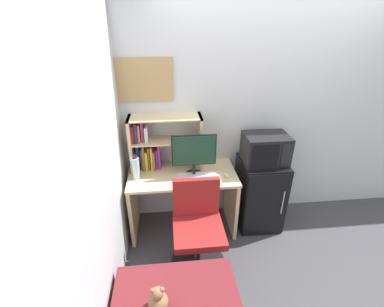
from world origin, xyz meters
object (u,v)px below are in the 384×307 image
at_px(computer_mouse, 227,175).
at_px(mini_fridge, 259,193).
at_px(microwave, 265,149).
at_px(teddy_bear, 158,300).
at_px(water_bottle, 136,168).
at_px(wall_corkboard, 134,80).
at_px(hutch_bookshelf, 155,144).
at_px(monitor, 194,153).
at_px(keyboard, 197,176).
at_px(desk_chair, 198,232).

relative_size(computer_mouse, mini_fridge, 0.12).
distance_m(microwave, teddy_bear, 1.79).
height_order(water_bottle, wall_corkboard, wall_corkboard).
height_order(microwave, wall_corkboard, wall_corkboard).
bearing_deg(wall_corkboard, hutch_bookshelf, -32.02).
relative_size(monitor, computer_mouse, 4.51).
distance_m(monitor, keyboard, 0.26).
distance_m(water_bottle, desk_chair, 0.89).
bearing_deg(wall_corkboard, water_bottle, -95.13).
bearing_deg(water_bottle, teddy_bear, -79.74).
height_order(hutch_bookshelf, mini_fridge, hutch_bookshelf).
relative_size(monitor, teddy_bear, 2.21).
height_order(hutch_bookshelf, water_bottle, hutch_bookshelf).
bearing_deg(computer_mouse, desk_chair, -131.33).
height_order(microwave, teddy_bear, microwave).
bearing_deg(wall_corkboard, keyboard, -31.96).
bearing_deg(teddy_bear, mini_fridge, 48.21).
distance_m(water_bottle, wall_corkboard, 0.88).
height_order(mini_fridge, wall_corkboard, wall_corkboard).
xyz_separation_m(hutch_bookshelf, teddy_bear, (0.02, -1.45, -0.49)).
bearing_deg(monitor, mini_fridge, 4.30).
bearing_deg(desk_chair, mini_fridge, 33.38).
height_order(hutch_bookshelf, wall_corkboard, wall_corkboard).
height_order(computer_mouse, water_bottle, water_bottle).
bearing_deg(water_bottle, microwave, 2.62).
height_order(hutch_bookshelf, computer_mouse, hutch_bookshelf).
relative_size(hutch_bookshelf, desk_chair, 0.86).
bearing_deg(wall_corkboard, mini_fridge, -11.47).
distance_m(computer_mouse, mini_fridge, 0.56).
relative_size(hutch_bookshelf, microwave, 1.66).
height_order(water_bottle, teddy_bear, water_bottle).
bearing_deg(computer_mouse, hutch_bookshelf, 159.45).
xyz_separation_m(monitor, computer_mouse, (0.34, -0.05, -0.25)).
height_order(monitor, microwave, monitor).
bearing_deg(teddy_bear, keyboard, 71.21).
distance_m(keyboard, water_bottle, 0.64).
xyz_separation_m(monitor, mini_fridge, (0.77, 0.06, -0.59)).
bearing_deg(mini_fridge, monitor, -175.70).
relative_size(monitor, microwave, 1.00).
bearing_deg(hutch_bookshelf, keyboard, -31.93).
relative_size(teddy_bear, wall_corkboard, 0.27).
bearing_deg(monitor, keyboard, -55.75).
bearing_deg(wall_corkboard, computer_mouse, -22.89).
xyz_separation_m(hutch_bookshelf, mini_fridge, (1.17, -0.16, -0.62)).
bearing_deg(mini_fridge, desk_chair, -146.62).
height_order(monitor, wall_corkboard, wall_corkboard).
xyz_separation_m(monitor, teddy_bear, (-0.38, -1.23, -0.47)).
bearing_deg(hutch_bookshelf, microwave, -7.85).
bearing_deg(hutch_bookshelf, water_bottle, -132.12).
xyz_separation_m(monitor, keyboard, (0.03, -0.04, -0.25)).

